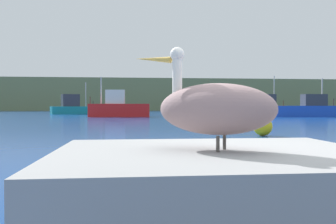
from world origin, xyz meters
TOP-DOWN VIEW (x-y plane):
  - ground_plane at (0.00, 0.00)m, footprint 260.00×260.00m
  - hillside_backdrop at (0.00, 73.48)m, footprint 140.00×13.33m
  - pier_dock at (-0.64, -0.33)m, footprint 2.78×2.09m
  - pelican at (-0.65, -0.33)m, footprint 1.29×1.00m
  - fishing_boat_blue at (15.36, 28.79)m, footprint 6.51×2.27m
  - fishing_boat_orange at (15.55, 41.04)m, footprint 7.10×2.44m
  - fishing_boat_red at (-2.77, 30.26)m, footprint 5.81×1.82m
  - fishing_boat_teal at (-9.07, 41.57)m, footprint 5.71×3.73m
  - mooring_buoy at (3.33, 8.79)m, footprint 0.69×0.69m

SIDE VIEW (x-z plane):
  - ground_plane at x=0.00m, z-range 0.00..0.00m
  - mooring_buoy at x=3.33m, z-range 0.00..0.69m
  - pier_dock at x=-0.64m, z-range 0.00..0.72m
  - fishing_boat_blue at x=15.36m, z-range -1.09..2.65m
  - fishing_boat_orange at x=15.55m, z-range -1.65..3.39m
  - fishing_boat_red at x=-2.77m, z-range -1.02..2.82m
  - fishing_boat_teal at x=-9.07m, z-range -1.14..2.95m
  - pelican at x=-0.65m, z-range 0.63..1.55m
  - hillside_backdrop at x=0.00m, z-range 0.00..6.73m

